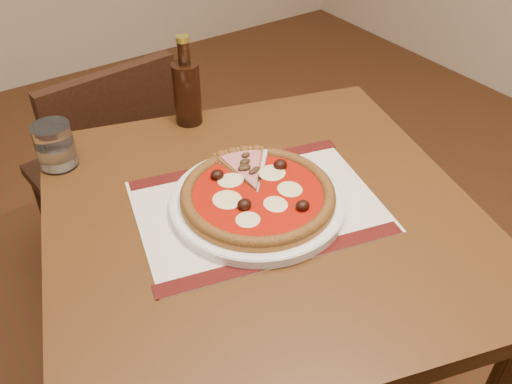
% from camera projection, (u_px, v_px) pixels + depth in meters
% --- Properties ---
extents(table, '(0.99, 0.99, 0.75)m').
position_uv_depth(table, '(262.00, 248.00, 1.09)').
color(table, '#562F14').
rests_on(table, ground).
extents(chair_far, '(0.42, 0.42, 0.81)m').
position_uv_depth(chair_far, '(110.00, 167.00, 1.63)').
color(chair_far, black).
rests_on(chair_far, ground).
extents(placemat, '(0.52, 0.42, 0.00)m').
position_uv_depth(placemat, '(258.00, 206.00, 1.03)').
color(placemat, white).
rests_on(placemat, table).
extents(plate, '(0.33, 0.33, 0.02)m').
position_uv_depth(plate, '(258.00, 202.00, 1.03)').
color(plate, white).
rests_on(plate, placemat).
extents(pizza, '(0.29, 0.29, 0.04)m').
position_uv_depth(pizza, '(258.00, 194.00, 1.02)').
color(pizza, '#B06B2A').
rests_on(pizza, plate).
extents(ham_slice, '(0.10, 0.15, 0.02)m').
position_uv_depth(ham_slice, '(253.00, 165.00, 1.09)').
color(ham_slice, '#B06B2A').
rests_on(ham_slice, plate).
extents(water_glass, '(0.10, 0.10, 0.10)m').
position_uv_depth(water_glass, '(55.00, 146.00, 1.11)').
color(water_glass, white).
rests_on(water_glass, table).
extents(bottle, '(0.06, 0.06, 0.21)m').
position_uv_depth(bottle, '(187.00, 90.00, 1.23)').
color(bottle, '#361A0D').
rests_on(bottle, table).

